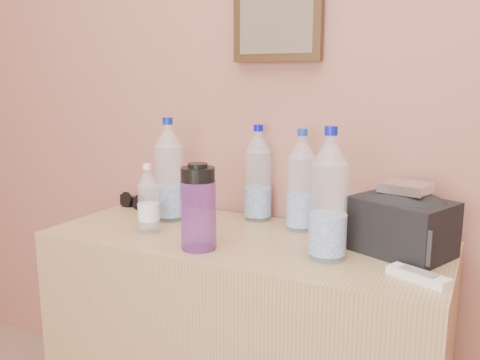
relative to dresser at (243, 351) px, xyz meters
The scene contains 12 objects.
picture_frame 1.05m from the dresser, 90.00° to the left, with size 0.30×0.03×0.25m, color #382311, non-canonical shape.
dresser is the anchor object (origin of this frame).
pet_large_a 0.62m from the dresser, 167.89° to the left, with size 0.09×0.09×0.35m.
pet_large_b 0.56m from the dresser, 102.26° to the left, with size 0.09×0.09×0.32m.
pet_large_c 0.55m from the dresser, 50.88° to the left, with size 0.09×0.09×0.32m.
pet_large_d 0.60m from the dresser, 12.82° to the right, with size 0.10×0.10×0.35m.
pet_small 0.56m from the dresser, 162.65° to the right, with size 0.06×0.06×0.22m.
nalgene_bottle 0.52m from the dresser, 113.70° to the right, with size 0.10×0.10×0.24m.
sunglasses 0.67m from the dresser, 164.27° to the left, with size 0.16×0.06×0.04m, color black, non-canonical shape.
ac_remote 0.66m from the dresser, 12.15° to the right, with size 0.15×0.05×0.02m, color white.
toiletry_bag 0.65m from the dresser, ahead, with size 0.25×0.18×0.17m, color black, non-canonical shape.
foil_packet 0.72m from the dresser, ahead, with size 0.12×0.10×0.03m, color silver.
Camera 1 is at (0.39, 0.41, 1.22)m, focal length 38.00 mm.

